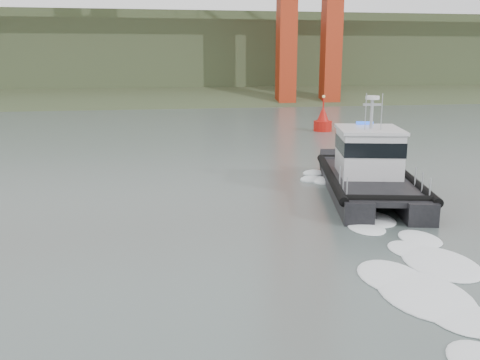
# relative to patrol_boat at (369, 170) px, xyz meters

# --- Properties ---
(ground) EXTENTS (400.00, 400.00, 0.00)m
(ground) POSITION_rel_patrol_boat_xyz_m (-6.90, -13.81, -1.54)
(ground) COLOR #51605D
(ground) RESTS_ON ground
(headlands) EXTENTS (500.00, 105.36, 27.12)m
(headlands) POSITION_rel_patrol_boat_xyz_m (-6.90, 111.69, 5.51)
(headlands) COLOR #314225
(headlands) RESTS_ON ground
(patrol_boat) EXTENTS (7.34, 13.35, 6.14)m
(patrol_boat) POSITION_rel_patrol_boat_xyz_m (0.00, 0.00, 0.00)
(patrol_boat) COLOR black
(patrol_boat) RESTS_ON ground
(nav_buoy) EXTENTS (2.04, 2.04, 4.26)m
(nav_buoy) POSITION_rel_patrol_boat_xyz_m (6.59, 27.85, -0.42)
(nav_buoy) COLOR #B1120C
(nav_buoy) RESTS_ON ground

